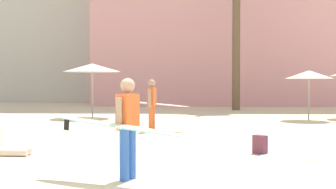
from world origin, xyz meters
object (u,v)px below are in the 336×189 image
object	(u,v)px
cafe_umbrella_0	(309,75)
person_mid_right	(1,141)
backpack	(260,145)
person_mid_center	(127,125)
cafe_umbrella_3	(92,68)
person_far_right	(152,103)
beach_towel	(305,156)

from	to	relation	value
cafe_umbrella_0	person_mid_right	size ratio (longest dim) A/B	2.28
backpack	person_mid_right	distance (m)	5.75
person_mid_center	person_mid_right	distance (m)	3.96
cafe_umbrella_3	person_mid_right	bearing A→B (deg)	-88.73
cafe_umbrella_0	cafe_umbrella_3	world-z (taller)	cafe_umbrella_3
cafe_umbrella_0	cafe_umbrella_3	xyz separation A→B (m)	(-9.52, 1.00, 0.34)
person_mid_center	person_mid_right	bearing A→B (deg)	167.79
backpack	person_mid_center	size ratio (longest dim) A/B	0.15
cafe_umbrella_0	person_mid_center	xyz separation A→B (m)	(-6.19, -11.72, -1.05)
backpack	person_mid_center	world-z (taller)	person_mid_center
cafe_umbrella_0	backpack	world-z (taller)	cafe_umbrella_0
person_far_right	cafe_umbrella_0	bearing A→B (deg)	44.39
person_far_right	person_mid_right	xyz separation A→B (m)	(-2.93, -5.03, -0.61)
person_far_right	beach_towel	bearing A→B (deg)	-42.77
backpack	person_mid_center	xyz separation A→B (m)	(-2.63, -2.85, 0.71)
cafe_umbrella_3	person_mid_center	distance (m)	13.22
person_mid_center	beach_towel	bearing A→B (deg)	60.81
beach_towel	person_mid_right	xyz separation A→B (m)	(-6.62, -0.10, 0.31)
cafe_umbrella_0	beach_towel	xyz separation A→B (m)	(-2.66, -9.22, -1.95)
person_mid_center	person_mid_right	world-z (taller)	person_mid_center
cafe_umbrella_3	beach_towel	bearing A→B (deg)	-56.16
cafe_umbrella_3	beach_towel	size ratio (longest dim) A/B	1.41
beach_towel	backpack	world-z (taller)	backpack
beach_towel	person_far_right	size ratio (longest dim) A/B	0.70
cafe_umbrella_3	person_mid_center	size ratio (longest dim) A/B	0.93
cafe_umbrella_0	person_far_right	size ratio (longest dim) A/B	0.80
cafe_umbrella_3	cafe_umbrella_0	bearing A→B (deg)	-5.98
cafe_umbrella_0	backpack	xyz separation A→B (m)	(-3.56, -8.88, -1.75)
cafe_umbrella_0	person_far_right	distance (m)	7.75
cafe_umbrella_3	person_mid_center	world-z (taller)	cafe_umbrella_3
cafe_umbrella_3	backpack	xyz separation A→B (m)	(5.96, -9.87, -2.10)
cafe_umbrella_0	person_mid_center	size ratio (longest dim) A/B	0.76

